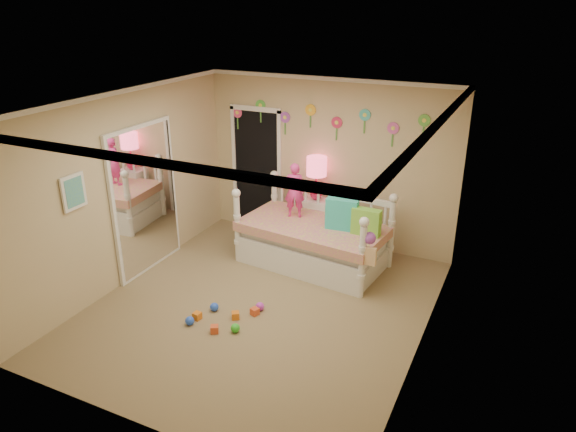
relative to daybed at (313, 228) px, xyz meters
The scene contains 18 objects.
floor 1.51m from the daybed, 95.30° to the right, with size 4.00×4.50×0.01m, color #7F684C.
ceiling 2.46m from the daybed, 95.30° to the right, with size 4.00×4.50×0.01m, color white.
back_wall 1.13m from the daybed, 98.58° to the left, with size 4.00×0.01×2.60m, color tan.
left_wall 2.65m from the daybed, 146.80° to the right, with size 0.01×4.50×2.60m, color tan.
right_wall 2.44m from the daybed, 36.68° to the right, with size 0.01×4.50×2.60m, color tan.
crown_molding 2.44m from the daybed, 95.30° to the right, with size 4.00×4.50×0.06m, color white, non-canonical shape.
daybed is the anchor object (origin of this frame).
pillow_turquoise 0.51m from the daybed, ahead, with size 0.44×0.16×0.44m, color #25B996.
pillow_lime 0.83m from the daybed, ahead, with size 0.40×0.15×0.37m, color #79CB3D.
child 0.62m from the daybed, 159.36° to the left, with size 0.30×0.20×0.83m, color #F5379B.
nightstand 0.75m from the daybed, 109.83° to the left, with size 0.44×0.34×0.74m, color white.
table_lamp 0.95m from the daybed, 109.83° to the left, with size 0.31×0.31×0.69m.
closet_doorway 1.68m from the daybed, 148.60° to the left, with size 0.90×0.04×2.07m, color black.
flower_decals 1.62m from the daybed, 104.55° to the left, with size 3.40×0.02×0.50m, color #B2668C, non-canonical shape.
mirror_closet 2.41m from the daybed, 152.38° to the right, with size 0.07×1.30×2.10m, color white.
wall_picture 3.26m from the daybed, 132.47° to the right, with size 0.05×0.34×0.42m, color white.
hanging_bag 1.17m from the daybed, 30.27° to the right, with size 0.20×0.16×0.36m, color beige, non-canonical shape.
toy_scatter 2.06m from the daybed, 101.63° to the right, with size 0.80×1.30×0.11m, color #996666, non-canonical shape.
Camera 1 is at (2.80, -5.10, 3.67)m, focal length 33.12 mm.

